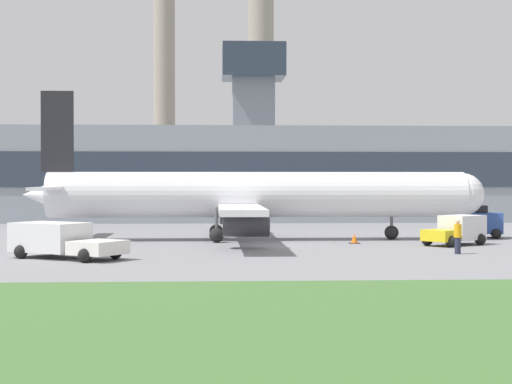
# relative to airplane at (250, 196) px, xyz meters

# --- Properties ---
(ground_plane) EXTENTS (400.00, 400.00, 0.00)m
(ground_plane) POSITION_rel_airplane_xyz_m (0.75, -5.21, -2.92)
(ground_plane) COLOR gray
(terminal_building) EXTENTS (65.04, 15.25, 17.32)m
(terminal_building) POSITION_rel_airplane_xyz_m (0.79, 28.79, 1.77)
(terminal_building) COLOR #8C939E
(terminal_building) RESTS_ON ground_plane
(smokestack_left) EXTENTS (3.50, 3.50, 40.39)m
(smokestack_left) POSITION_rel_airplane_xyz_m (-9.25, 66.12, 17.42)
(smokestack_left) COLOR gray
(smokestack_left) RESTS_ON ground_plane
(smokestack_right) EXTENTS (4.13, 4.13, 35.73)m
(smokestack_right) POSITION_rel_airplane_xyz_m (4.28, 61.68, 15.11)
(smokestack_right) COLOR gray
(smokestack_right) RESTS_ON ground_plane
(airplane) EXTENTS (30.54, 25.16, 9.78)m
(airplane) POSITION_rel_airplane_xyz_m (0.00, 0.00, 0.00)
(airplane) COLOR white
(airplane) RESTS_ON ground_plane
(pushback_tug) EXTENTS (3.47, 2.90, 2.22)m
(pushback_tug) POSITION_rel_airplane_xyz_m (15.81, 1.39, -1.93)
(pushback_tug) COLOR #2D4C93
(pushback_tug) RESTS_ON ground_plane
(baggage_truck) EXTENTS (6.40, 5.34, 1.80)m
(baggage_truck) POSITION_rel_airplane_xyz_m (-10.25, -12.52, -2.00)
(baggage_truck) COLOR white
(baggage_truck) RESTS_ON ground_plane
(fuel_truck) EXTENTS (4.42, 3.98, 1.81)m
(fuel_truck) POSITION_rel_airplane_xyz_m (12.41, -4.97, -2.03)
(fuel_truck) COLOR yellow
(fuel_truck) RESTS_ON ground_plane
(ground_crew_person) EXTENTS (0.48, 0.48, 1.84)m
(ground_crew_person) POSITION_rel_airplane_xyz_m (10.65, -11.12, -1.98)
(ground_crew_person) COLOR #23283D
(ground_crew_person) RESTS_ON ground_plane
(traffic_cone_near_nose) EXTENTS (0.66, 0.66, 0.64)m
(traffic_cone_near_nose) POSITION_rel_airplane_xyz_m (6.37, -3.32, -2.63)
(traffic_cone_near_nose) COLOR black
(traffic_cone_near_nose) RESTS_ON ground_plane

